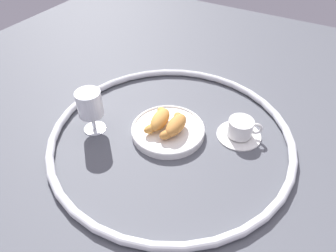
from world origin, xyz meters
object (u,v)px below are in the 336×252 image
at_px(croissant_large, 175,125).
at_px(coffee_cup_near, 240,130).
at_px(pastry_plate, 168,130).
at_px(juice_glass_left, 90,105).
at_px(croissant_small, 159,119).

height_order(croissant_large, coffee_cup_near, croissant_large).
relative_size(pastry_plate, juice_glass_left, 1.62).
relative_size(croissant_large, juice_glass_left, 0.98).
height_order(pastry_plate, croissant_large, croissant_large).
bearing_deg(croissant_large, juice_glass_left, 112.32).
xyz_separation_m(coffee_cup_near, juice_glass_left, (-0.19, 0.41, 0.07)).
bearing_deg(juice_glass_left, pastry_plate, -65.47).
bearing_deg(coffee_cup_near, croissant_small, 113.56).
xyz_separation_m(pastry_plate, croissant_small, (-0.00, 0.03, 0.03)).
xyz_separation_m(pastry_plate, coffee_cup_near, (0.10, -0.20, 0.01)).
bearing_deg(croissant_large, croissant_small, 91.17).
distance_m(coffee_cup_near, juice_glass_left, 0.46).
bearing_deg(croissant_small, coffee_cup_near, -66.44).
height_order(croissant_large, croissant_small, same).
relative_size(croissant_large, croissant_small, 1.01).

